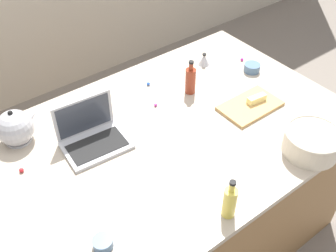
{
  "coord_description": "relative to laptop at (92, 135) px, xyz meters",
  "views": [
    {
      "loc": [
        -0.91,
        -1.18,
        2.27
      ],
      "look_at": [
        0.0,
        0.0,
        0.95
      ],
      "focal_mm": 43.06,
      "sensor_mm": 36.0,
      "label": 1
    }
  ],
  "objects": [
    {
      "name": "candy_0",
      "position": [
        0.41,
        0.04,
        -0.04
      ],
      "size": [
        0.02,
        0.02,
        0.02
      ],
      "primitive_type": "sphere",
      "color": "#CC3399",
      "rests_on": "island_counter"
    },
    {
      "name": "laptop",
      "position": [
        0.0,
        0.0,
        0.0
      ],
      "size": [
        0.33,
        0.25,
        0.22
      ],
      "color": "#B7B7BC",
      "rests_on": "island_counter"
    },
    {
      "name": "ramekin_small",
      "position": [
        -0.26,
        -0.53,
        -0.03
      ],
      "size": [
        0.08,
        0.08,
        0.04
      ],
      "primitive_type": "cylinder",
      "color": "slate",
      "rests_on": "island_counter"
    },
    {
      "name": "bottle_oil",
      "position": [
        0.23,
        -0.71,
        0.03
      ],
      "size": [
        0.06,
        0.06,
        0.2
      ],
      "color": "#DBC64C",
      "rests_on": "island_counter"
    },
    {
      "name": "candy_4",
      "position": [
        1.11,
        0.08,
        -0.04
      ],
      "size": [
        0.02,
        0.02,
        0.02
      ],
      "primitive_type": "sphere",
      "color": "#CC3399",
      "rests_on": "island_counter"
    },
    {
      "name": "butter_stick_left",
      "position": [
        0.86,
        -0.28,
        -0.01
      ],
      "size": [
        0.11,
        0.05,
        0.04
      ],
      "primitive_type": "cube",
      "rotation": [
        0.0,
        0.0,
        -0.13
      ],
      "color": "#F4E58C",
      "rests_on": "cutting_board"
    },
    {
      "name": "kitchen_timer",
      "position": [
        0.89,
        0.2,
        -0.01
      ],
      "size": [
        0.07,
        0.07,
        0.08
      ],
      "color": "#B2B2B7",
      "rests_on": "island_counter"
    },
    {
      "name": "bottle_soy",
      "position": [
        0.64,
        0.03,
        0.04
      ],
      "size": [
        0.06,
        0.06,
        0.2
      ],
      "color": "maroon",
      "rests_on": "island_counter"
    },
    {
      "name": "candy_3",
      "position": [
        0.49,
        0.23,
        -0.04
      ],
      "size": [
        0.02,
        0.02,
        0.02
      ],
      "primitive_type": "sphere",
      "color": "blue",
      "rests_on": "island_counter"
    },
    {
      "name": "ramekin_medium",
      "position": [
        1.08,
        -0.04,
        -0.02
      ],
      "size": [
        0.1,
        0.1,
        0.05
      ],
      "primitive_type": "cylinder",
      "color": "slate",
      "rests_on": "island_counter"
    },
    {
      "name": "candy_1",
      "position": [
        -0.36,
        0.03,
        -0.04
      ],
      "size": [
        0.02,
        0.02,
        0.02
      ],
      "primitive_type": "sphere",
      "color": "red",
      "rests_on": "island_counter"
    },
    {
      "name": "kettle",
      "position": [
        -0.28,
        0.24,
        0.03
      ],
      "size": [
        0.21,
        0.18,
        0.2
      ],
      "color": "#ADADB2",
      "rests_on": "island_counter"
    },
    {
      "name": "ground_plane",
      "position": [
        0.33,
        -0.17,
        -0.95
      ],
      "size": [
        12.0,
        12.0,
        0.0
      ],
      "primitive_type": "plane",
      "color": "slate"
    },
    {
      "name": "island_counter",
      "position": [
        0.33,
        -0.17,
        -0.5
      ],
      "size": [
        1.91,
        1.24,
        0.9
      ],
      "color": "olive",
      "rests_on": "ground"
    },
    {
      "name": "mixing_bowl_large",
      "position": [
        0.79,
        -0.68,
        0.02
      ],
      "size": [
        0.27,
        0.27,
        0.12
      ],
      "color": "beige",
      "rests_on": "island_counter"
    },
    {
      "name": "candy_2",
      "position": [
        0.71,
        -0.67,
        -0.04
      ],
      "size": [
        0.02,
        0.02,
        0.02
      ],
      "primitive_type": "sphere",
      "color": "yellow",
      "rests_on": "island_counter"
    },
    {
      "name": "cutting_board",
      "position": [
        0.81,
        -0.28,
        -0.04
      ],
      "size": [
        0.33,
        0.2,
        0.02
      ],
      "primitive_type": "cube",
      "color": "tan",
      "rests_on": "island_counter"
    }
  ]
}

